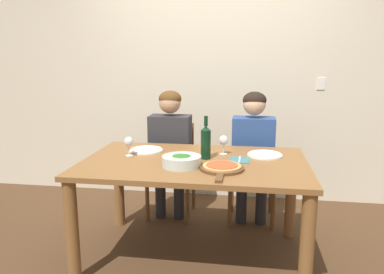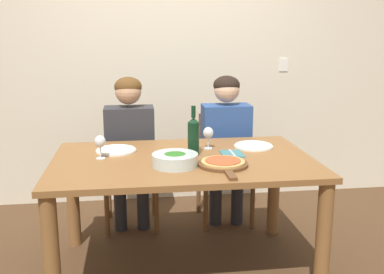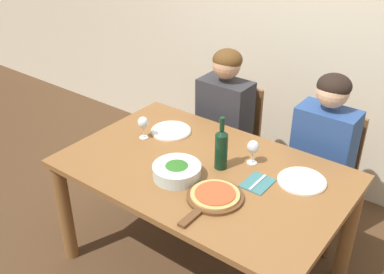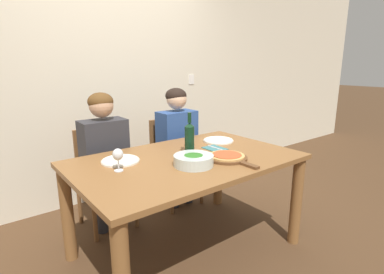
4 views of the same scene
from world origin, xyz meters
name	(u,v)px [view 1 (image 1 of 4)]	position (x,y,z in m)	size (l,w,h in m)	color
ground_plane	(194,256)	(0.00, 0.00, 0.00)	(40.00, 40.00, 0.00)	#4C331E
back_wall	(213,73)	(0.00, 1.38, 1.35)	(10.00, 0.06, 2.70)	beige
dining_table	(194,177)	(0.00, 0.00, 0.64)	(1.64, 1.04, 0.77)	brown
chair_left	(173,165)	(-0.34, 0.83, 0.48)	(0.42, 0.42, 0.88)	brown
chair_right	(252,169)	(0.43, 0.83, 0.48)	(0.42, 0.42, 0.88)	brown
person_woman	(170,143)	(-0.34, 0.72, 0.73)	(0.47, 0.51, 1.21)	#28282D
person_man	(253,146)	(0.43, 0.72, 0.73)	(0.47, 0.51, 1.21)	#28282D
wine_bottle	(206,142)	(0.08, 0.06, 0.90)	(0.07, 0.07, 0.32)	black
broccoli_bowl	(182,161)	(-0.07, -0.16, 0.80)	(0.27, 0.27, 0.08)	silver
dinner_plate_left	(146,150)	(-0.42, 0.22, 0.78)	(0.27, 0.27, 0.02)	silver
dinner_plate_right	(265,155)	(0.52, 0.21, 0.78)	(0.27, 0.27, 0.02)	silver
pizza_on_board	(222,168)	(0.22, -0.21, 0.78)	(0.30, 0.44, 0.04)	brown
wine_glass_left	(129,143)	(-0.51, 0.05, 0.87)	(0.07, 0.07, 0.15)	silver
wine_glass_right	(224,141)	(0.20, 0.21, 0.87)	(0.07, 0.07, 0.15)	silver
fork_on_napkin	(240,160)	(0.33, 0.05, 0.77)	(0.14, 0.18, 0.01)	#387075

